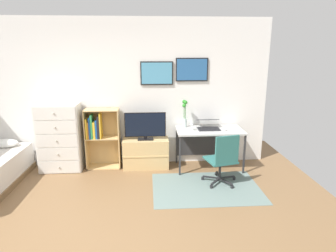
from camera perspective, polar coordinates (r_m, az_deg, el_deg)
ground_plane at (r=3.82m, az=-16.67°, el=-20.40°), size 7.20×7.20×0.00m
wall_back_with_posters at (r=5.59m, az=-12.22°, el=6.12°), size 6.12×0.09×2.70m
area_rug at (r=4.87m, az=7.35°, el=-11.70°), size 1.70×1.20×0.01m
dresser at (r=5.65m, az=-20.04°, el=-2.08°), size 0.74×0.46×1.23m
bookshelf at (r=5.55m, az=-13.02°, el=-1.53°), size 0.61×0.30×1.11m
tv_stand at (r=5.55m, az=-4.29°, el=-5.22°), size 0.83×0.41×0.54m
television at (r=5.37m, az=-4.39°, el=-0.06°), size 0.74×0.16×0.50m
desk at (r=5.51m, az=7.80°, el=-1.74°), size 1.20×0.65×0.74m
office_chair at (r=4.85m, az=10.56°, el=-6.10°), size 0.58×0.57×0.86m
laptop at (r=5.47m, az=7.70°, el=0.27°), size 0.40×0.43×0.17m
computer_mouse at (r=5.40m, az=10.99°, el=-0.61°), size 0.06×0.10×0.03m
bamboo_vase at (r=5.46m, az=3.19°, el=2.27°), size 0.10×0.10×0.51m
wine_glass at (r=5.27m, az=4.57°, el=0.55°), size 0.07×0.07×0.18m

